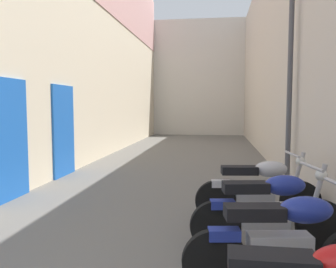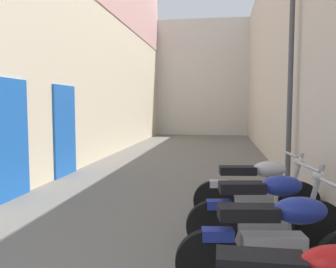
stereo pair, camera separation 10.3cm
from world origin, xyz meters
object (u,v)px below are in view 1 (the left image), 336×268
at_px(motorcycle_third, 286,240).
at_px(motorcycle_fourth, 270,209).
at_px(motorcycle_fifth, 259,188).
at_px(street_lamp, 285,61).

distance_m(motorcycle_third, motorcycle_fourth, 0.95).
relative_size(motorcycle_third, motorcycle_fifth, 1.00).
bearing_deg(motorcycle_fourth, motorcycle_third, -90.00).
bearing_deg(motorcycle_fifth, motorcycle_fourth, -90.00).
bearing_deg(street_lamp, motorcycle_third, -99.93).
bearing_deg(motorcycle_fifth, street_lamp, 70.51).
height_order(motorcycle_third, motorcycle_fifth, same).
distance_m(motorcycle_third, street_lamp, 4.53).
xyz_separation_m(motorcycle_third, motorcycle_fourth, (-0.00, 0.95, 0.00)).
height_order(motorcycle_fourth, motorcycle_fifth, same).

